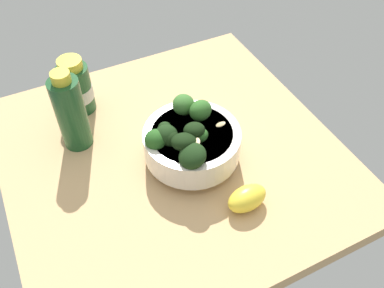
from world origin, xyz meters
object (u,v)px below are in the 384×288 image
object	(u,v)px
bottle_tall	(71,112)
bottle_short	(76,88)
bowl_of_broccoli	(190,141)
lemon_wedge	(247,198)

from	to	relation	value
bottle_tall	bottle_short	world-z (taller)	bottle_tall
bowl_of_broccoli	bottle_tall	xyz separation A→B (cm)	(13.54, 17.37, 2.79)
lemon_wedge	bottle_short	size ratio (longest dim) A/B	0.59
bowl_of_broccoli	lemon_wedge	size ratio (longest dim) A/B	2.62
bowl_of_broccoli	bottle_tall	distance (cm)	22.20
bowl_of_broccoli	lemon_wedge	bearing A→B (deg)	-163.97
bowl_of_broccoli	bottle_tall	bearing A→B (deg)	52.08
bottle_short	lemon_wedge	bearing A→B (deg)	-153.51
lemon_wedge	bottle_tall	size ratio (longest dim) A/B	0.43
bottle_tall	bottle_short	distance (cm)	10.18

